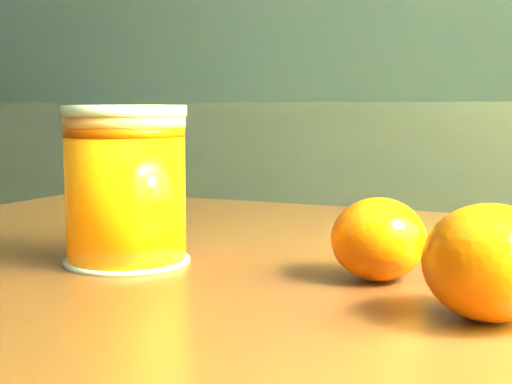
% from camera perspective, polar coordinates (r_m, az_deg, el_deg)
% --- Properties ---
extents(kitchen_counter, '(3.15, 0.60, 0.90)m').
position_cam_1_polar(kitchen_counter, '(2.18, -4.49, -4.87)').
color(kitchen_counter, '#444448').
rests_on(kitchen_counter, ground).
extents(juice_glass, '(0.09, 0.09, 0.11)m').
position_cam_1_polar(juice_glass, '(0.52, -10.38, 0.48)').
color(juice_glass, orange).
rests_on(juice_glass, table).
extents(orange_front, '(0.06, 0.06, 0.05)m').
position_cam_1_polar(orange_front, '(0.47, 9.76, -3.73)').
color(orange_front, '#EA6304').
rests_on(orange_front, table).
extents(orange_extra, '(0.08, 0.08, 0.06)m').
position_cam_1_polar(orange_extra, '(0.40, 18.22, -5.36)').
color(orange_extra, '#EA6304').
rests_on(orange_extra, table).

